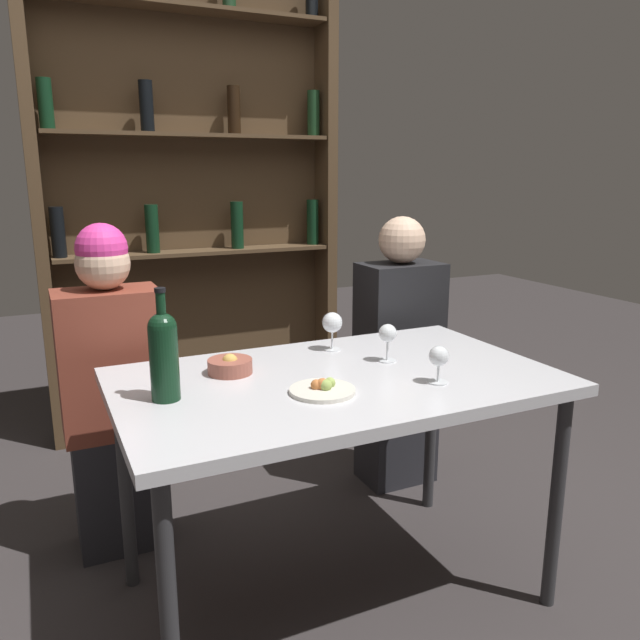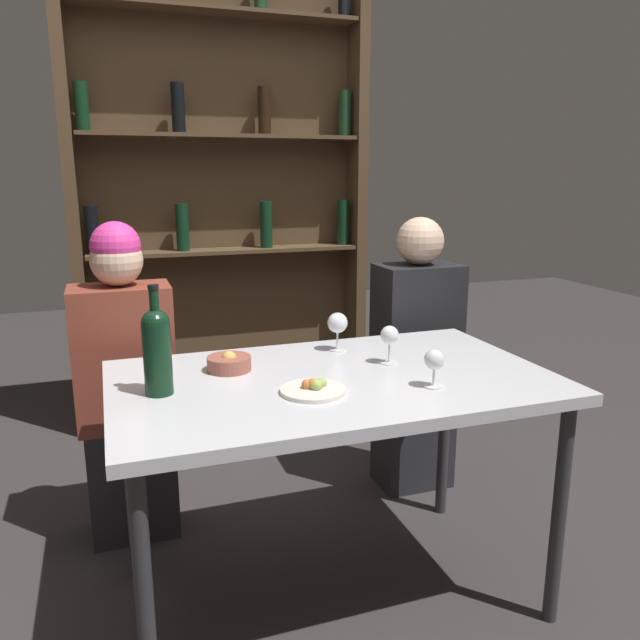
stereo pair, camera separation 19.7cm
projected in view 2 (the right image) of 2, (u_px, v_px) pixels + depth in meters
name	position (u px, v px, depth m)	size (l,w,h in m)	color
ground_plane	(332.00, 593.00, 2.08)	(10.00, 10.00, 0.00)	#332D2D
dining_table	(333.00, 397.00, 1.92)	(1.33, 0.80, 0.76)	silver
wine_rack_wall	(223.00, 198.00, 3.37)	(1.58, 0.21, 2.41)	#4C3823
wine_bottle	(157.00, 347.00, 1.72)	(0.08, 0.08, 0.31)	black
wine_glass_0	(389.00, 337.00, 2.01)	(0.06, 0.06, 0.13)	silver
wine_glass_1	(434.00, 361.00, 1.79)	(0.06, 0.06, 0.11)	silver
wine_glass_2	(337.00, 324.00, 2.16)	(0.07, 0.07, 0.13)	silver
food_plate_0	(314.00, 389.00, 1.76)	(0.19, 0.19, 0.04)	silver
snack_bowl	(229.00, 363.00, 1.95)	(0.14, 0.14, 0.06)	#995142
seated_person_left	(126.00, 390.00, 2.31)	(0.35, 0.22, 1.20)	#26262B
seated_person_right	(416.00, 363.00, 2.70)	(0.35, 0.22, 1.19)	#26262B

